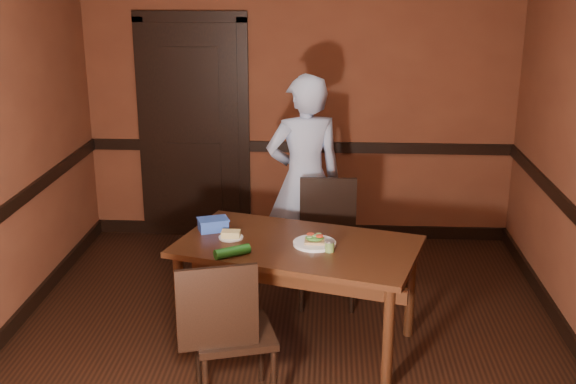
# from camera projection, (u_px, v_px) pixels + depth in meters

# --- Properties ---
(floor) EXTENTS (4.00, 4.50, 0.01)m
(floor) POSITION_uv_depth(u_px,v_px,m) (285.00, 352.00, 4.97)
(floor) COLOR black
(floor) RESTS_ON ground
(wall_back) EXTENTS (4.00, 0.02, 2.70)m
(wall_back) POSITION_uv_depth(u_px,v_px,m) (300.00, 100.00, 6.70)
(wall_back) COLOR brown
(wall_back) RESTS_ON ground
(wall_front) EXTENTS (4.00, 0.02, 2.70)m
(wall_front) POSITION_uv_depth(u_px,v_px,m) (243.00, 341.00, 2.42)
(wall_front) COLOR brown
(wall_front) RESTS_ON ground
(dado_back) EXTENTS (4.00, 0.03, 0.10)m
(dado_back) POSITION_uv_depth(u_px,v_px,m) (299.00, 147.00, 6.82)
(dado_back) COLOR black
(dado_back) RESTS_ON ground
(baseboard_back) EXTENTS (4.00, 0.03, 0.12)m
(baseboard_back) POSITION_uv_depth(u_px,v_px,m) (299.00, 230.00, 7.08)
(baseboard_back) COLOR black
(baseboard_back) RESTS_ON ground
(baseboard_left) EXTENTS (0.03, 4.50, 0.12)m
(baseboard_left) POSITION_uv_depth(u_px,v_px,m) (3.00, 336.00, 5.06)
(baseboard_left) COLOR black
(baseboard_left) RESTS_ON ground
(door) EXTENTS (1.05, 0.07, 2.20)m
(door) POSITION_uv_depth(u_px,v_px,m) (194.00, 126.00, 6.80)
(door) COLOR black
(door) RESTS_ON ground
(dining_table) EXTENTS (1.78, 1.31, 0.75)m
(dining_table) POSITION_uv_depth(u_px,v_px,m) (297.00, 294.00, 4.99)
(dining_table) COLOR #33190C
(dining_table) RESTS_ON floor
(chair_far) EXTENTS (0.45, 0.45, 0.96)m
(chair_far) POSITION_uv_depth(u_px,v_px,m) (327.00, 244.00, 5.59)
(chair_far) COLOR black
(chair_far) RESTS_ON floor
(chair_near) EXTENTS (0.57, 0.57, 0.98)m
(chair_near) POSITION_uv_depth(u_px,v_px,m) (234.00, 330.00, 4.26)
(chair_near) COLOR black
(chair_near) RESTS_ON floor
(person) EXTENTS (0.73, 0.58, 1.74)m
(person) POSITION_uv_depth(u_px,v_px,m) (304.00, 179.00, 5.91)
(person) COLOR #A2B6DD
(person) RESTS_ON floor
(sandwich_plate) EXTENTS (0.29, 0.29, 0.07)m
(sandwich_plate) POSITION_uv_depth(u_px,v_px,m) (315.00, 242.00, 4.85)
(sandwich_plate) COLOR white
(sandwich_plate) RESTS_ON dining_table
(sauce_jar) EXTENTS (0.07, 0.07, 0.08)m
(sauce_jar) POSITION_uv_depth(u_px,v_px,m) (329.00, 246.00, 4.74)
(sauce_jar) COLOR olive
(sauce_jar) RESTS_ON dining_table
(cheese_saucer) EXTENTS (0.17, 0.17, 0.05)m
(cheese_saucer) POSITION_uv_depth(u_px,v_px,m) (231.00, 235.00, 4.97)
(cheese_saucer) COLOR white
(cheese_saucer) RESTS_ON dining_table
(food_tub) EXTENTS (0.25, 0.21, 0.09)m
(food_tub) POSITION_uv_depth(u_px,v_px,m) (213.00, 224.00, 5.11)
(food_tub) COLOR #3054B8
(food_tub) RESTS_ON dining_table
(wrapped_veg) EXTENTS (0.24, 0.18, 0.07)m
(wrapped_veg) POSITION_uv_depth(u_px,v_px,m) (232.00, 252.00, 4.66)
(wrapped_veg) COLOR #165016
(wrapped_veg) RESTS_ON dining_table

